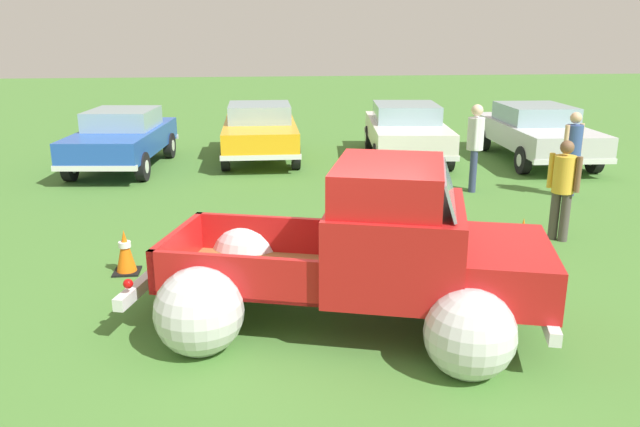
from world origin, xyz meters
TOP-DOWN VIEW (x-y plane):
  - ground_plane at (0.00, 0.00)m, footprint 80.00×80.00m
  - vintage_pickup_truck at (0.37, -0.11)m, footprint 4.97×3.70m
  - show_car_0 at (-4.08, 9.00)m, footprint 2.26×4.38m
  - show_car_1 at (-0.72, 9.82)m, footprint 1.95×4.27m
  - show_car_2 at (3.10, 9.42)m, footprint 2.41×4.67m
  - show_car_3 at (6.37, 8.80)m, footprint 2.14×4.78m
  - spectator_0 at (5.49, 5.21)m, footprint 0.52×0.45m
  - spectator_1 at (3.68, 5.84)m, footprint 0.44×0.53m
  - spectator_2 at (3.97, 2.57)m, footprint 0.48×0.48m
  - lane_cone_0 at (-2.75, 1.85)m, footprint 0.36×0.36m
  - lane_cone_1 at (3.01, 1.79)m, footprint 0.36×0.36m

SIDE VIEW (x-z plane):
  - ground_plane at x=0.00m, z-range 0.00..0.00m
  - lane_cone_0 at x=-2.75m, z-range 0.00..0.63m
  - lane_cone_1 at x=3.01m, z-range 0.00..0.63m
  - vintage_pickup_truck at x=0.37m, z-range -0.22..1.74m
  - show_car_0 at x=-4.08m, z-range 0.07..1.50m
  - show_car_1 at x=-0.72m, z-range 0.07..1.50m
  - show_car_2 at x=3.10m, z-range 0.07..1.50m
  - show_car_3 at x=6.37m, z-range 0.07..1.50m
  - spectator_2 at x=3.97m, z-range 0.11..1.75m
  - spectator_0 at x=5.49m, z-range 0.12..1.85m
  - spectator_1 at x=3.68m, z-range 0.14..1.97m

